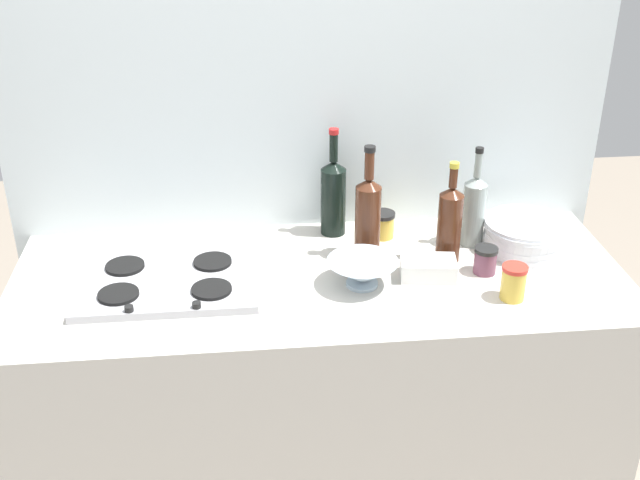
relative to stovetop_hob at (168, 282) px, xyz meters
name	(u,v)px	position (x,y,z in m)	size (l,w,h in m)	color
counter_block	(320,398)	(0.44, 0.01, -0.46)	(1.80, 0.70, 0.90)	beige
backsplash_panel	(308,163)	(0.44, 0.39, 0.19)	(1.90, 0.06, 2.21)	silver
stovetop_hob	(168,282)	(0.00, 0.00, 0.00)	(0.51, 0.35, 0.04)	#B2B2B7
plate_stack	(525,236)	(1.09, 0.12, 0.03)	(0.26, 0.26, 0.09)	white
wine_bottle_leftmost	(368,215)	(0.59, 0.13, 0.12)	(0.08, 0.08, 0.36)	#472314
wine_bottle_mid_left	(450,222)	(0.83, 0.08, 0.11)	(0.07, 0.07, 0.32)	#472314
wine_bottle_mid_right	(333,195)	(0.51, 0.29, 0.12)	(0.08, 0.08, 0.35)	black
wine_bottle_rightmost	(474,209)	(0.93, 0.17, 0.11)	(0.07, 0.07, 0.32)	gray
mixing_bowl	(362,272)	(0.55, -0.05, 0.03)	(0.20, 0.20, 0.08)	silver
butter_dish	(428,268)	(0.75, -0.02, 0.01)	(0.16, 0.10, 0.06)	white
condiment_jar_front	(513,282)	(0.96, -0.17, 0.04)	(0.07, 0.07, 0.10)	gold
condiment_jar_rear	(382,224)	(0.66, 0.25, 0.03)	(0.08, 0.08, 0.08)	gold
condiment_jar_spare	(485,260)	(0.92, -0.02, 0.03)	(0.07, 0.07, 0.08)	#66384C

